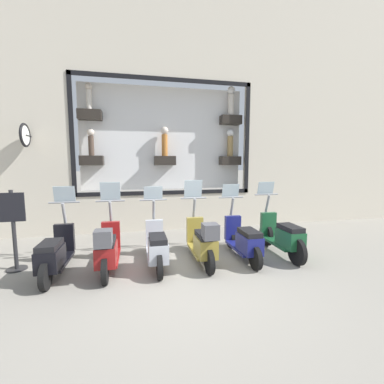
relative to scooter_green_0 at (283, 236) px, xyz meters
name	(u,v)px	position (x,y,z in m)	size (l,w,h in m)	color
ground_plane	(189,278)	(-0.66, 2.24, -0.45)	(120.00, 120.00, 0.00)	gray
building_facade	(165,103)	(2.94, 2.24, 3.38)	(1.22, 36.00, 7.54)	beige
scooter_green_0	(283,236)	(0.00, 0.00, 0.00)	(1.81, 0.61, 1.59)	black
scooter_navy_1	(244,240)	(-0.01, 0.92, -0.03)	(1.79, 0.60, 1.55)	black
scooter_olive_2	(203,242)	(-0.07, 1.84, 0.02)	(1.79, 0.60, 1.66)	black
scooter_silver_3	(157,246)	(-0.01, 2.76, -0.03)	(1.79, 0.60, 1.53)	black
scooter_red_4	(108,248)	(-0.07, 3.68, 0.02)	(1.79, 0.60, 1.64)	black
scooter_black_5	(55,253)	(-0.01, 4.61, -0.03)	(1.79, 0.61, 1.57)	black
shop_sign_post	(13,228)	(0.41, 5.43, 0.38)	(0.36, 0.45, 1.55)	#232326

